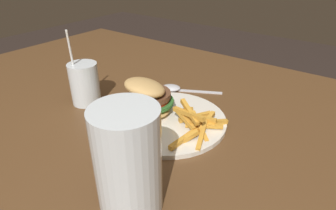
% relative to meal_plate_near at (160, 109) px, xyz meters
% --- Properties ---
extents(dining_table, '(1.56, 1.40, 0.77)m').
position_rel_meal_plate_near_xyz_m(dining_table, '(-0.02, 0.20, -0.10)').
color(dining_table, brown).
rests_on(dining_table, ground_plane).
extents(meal_plate_near, '(0.26, 0.26, 0.10)m').
position_rel_meal_plate_near_xyz_m(meal_plate_near, '(0.00, 0.00, 0.00)').
color(meal_plate_near, silver).
rests_on(meal_plate_near, dining_table).
extents(beer_glass, '(0.09, 0.09, 0.17)m').
position_rel_meal_plate_near_xyz_m(beer_glass, '(-0.12, 0.22, 0.05)').
color(beer_glass, silver).
rests_on(beer_glass, dining_table).
extents(juice_glass, '(0.07, 0.07, 0.19)m').
position_rel_meal_plate_near_xyz_m(juice_glass, '(0.20, 0.04, 0.02)').
color(juice_glass, silver).
rests_on(juice_glass, dining_table).
extents(spoon, '(0.16, 0.10, 0.01)m').
position_rel_meal_plate_near_xyz_m(spoon, '(0.06, -0.14, -0.02)').
color(spoon, silver).
rests_on(spoon, dining_table).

